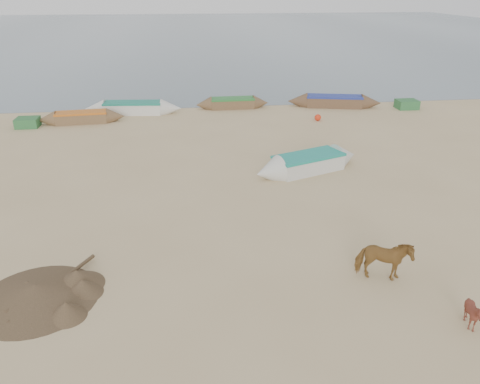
% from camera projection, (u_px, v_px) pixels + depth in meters
% --- Properties ---
extents(ground, '(140.00, 140.00, 0.00)m').
position_uv_depth(ground, '(255.00, 270.00, 15.17)').
color(ground, tan).
rests_on(ground, ground).
extents(sea, '(160.00, 160.00, 0.00)m').
position_uv_depth(sea, '(189.00, 32.00, 89.45)').
color(sea, slate).
rests_on(sea, ground).
extents(cow_adult, '(1.82, 1.23, 1.41)m').
position_uv_depth(cow_adult, '(383.00, 260.00, 14.40)').
color(cow_adult, brown).
rests_on(cow_adult, ground).
extents(calf_front, '(1.08, 1.05, 0.90)m').
position_uv_depth(calf_front, '(473.00, 314.00, 12.44)').
color(calf_front, maroon).
rests_on(calf_front, ground).
extents(near_canoe, '(6.02, 3.50, 0.85)m').
position_uv_depth(near_canoe, '(308.00, 163.00, 23.01)').
color(near_canoe, beige).
rests_on(near_canoe, ground).
extents(debris_pile, '(3.64, 3.64, 0.50)m').
position_uv_depth(debris_pile, '(36.00, 292.00, 13.66)').
color(debris_pile, brown).
rests_on(debris_pile, ground).
extents(waterline_canoes, '(51.32, 4.57, 0.89)m').
position_uv_depth(waterline_canoes, '(220.00, 105.00, 34.03)').
color(waterline_canoes, silver).
rests_on(waterline_canoes, ground).
extents(beach_clutter, '(45.92, 5.32, 0.64)m').
position_uv_depth(beach_clutter, '(280.00, 108.00, 33.56)').
color(beach_clutter, '#2F6837').
rests_on(beach_clutter, ground).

